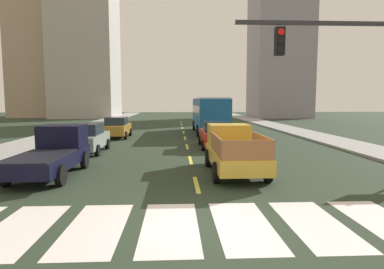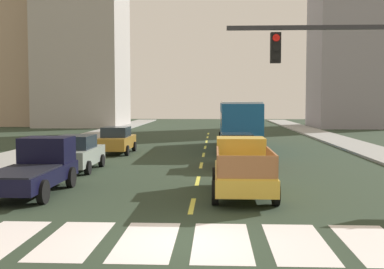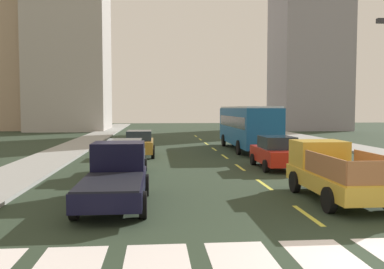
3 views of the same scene
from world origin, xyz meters
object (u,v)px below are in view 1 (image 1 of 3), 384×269
(sedan_mid, at_px, (87,138))
(pickup_dark, at_px, (54,152))
(pickup_stakebed, at_px, (233,150))
(sedan_near_left, at_px, (117,127))
(sedan_near_right, at_px, (215,134))
(city_bus, at_px, (209,112))

(sedan_mid, bearing_deg, pickup_dark, -90.50)
(pickup_stakebed, bearing_deg, sedan_near_left, 116.80)
(pickup_stakebed, bearing_deg, pickup_dark, 178.73)
(pickup_stakebed, height_order, sedan_mid, pickup_stakebed)
(pickup_dark, xyz_separation_m, sedan_near_right, (7.71, 7.36, -0.06))
(city_bus, distance_m, sedan_near_left, 8.70)
(sedan_near_right, bearing_deg, pickup_dark, -137.68)
(sedan_near_right, bearing_deg, city_bus, 85.38)
(city_bus, bearing_deg, sedan_near_right, -91.70)
(pickup_dark, relative_size, sedan_mid, 1.18)
(pickup_dark, height_order, sedan_near_right, pickup_dark)
(city_bus, relative_size, sedan_near_left, 2.45)
(pickup_stakebed, xyz_separation_m, sedan_near_right, (0.11, 7.29, -0.08))
(pickup_stakebed, height_order, sedan_near_left, pickup_stakebed)
(pickup_dark, distance_m, city_bus, 18.73)
(sedan_mid, bearing_deg, sedan_near_left, 85.51)
(city_bus, bearing_deg, pickup_dark, -114.61)
(pickup_dark, height_order, city_bus, city_bus)
(pickup_dark, bearing_deg, city_bus, 60.90)
(sedan_near_right, relative_size, sedan_near_left, 1.00)
(city_bus, distance_m, sedan_near_right, 9.50)
(pickup_stakebed, distance_m, sedan_near_left, 15.31)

